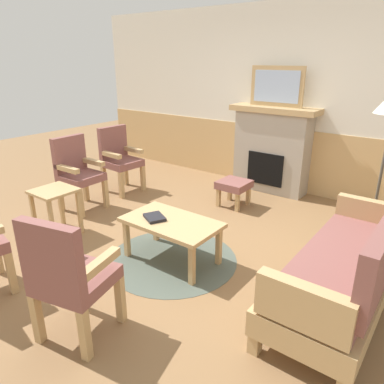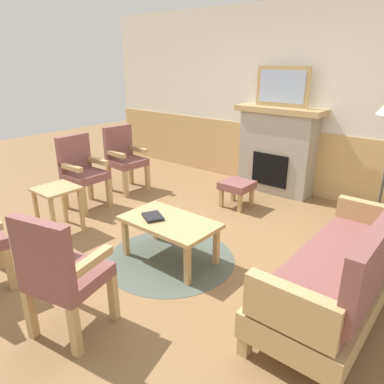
{
  "view_description": "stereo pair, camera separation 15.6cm",
  "coord_description": "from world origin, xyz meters",
  "px_view_note": "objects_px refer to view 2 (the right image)",
  "views": [
    {
      "loc": [
        2.25,
        -2.62,
        1.94
      ],
      "look_at": [
        0.0,
        0.35,
        0.55
      ],
      "focal_mm": 33.68,
      "sensor_mm": 36.0,
      "label": 1
    },
    {
      "loc": [
        2.37,
        -2.52,
        1.94
      ],
      "look_at": [
        0.0,
        0.35,
        0.55
      ],
      "focal_mm": 33.68,
      "sensor_mm": 36.0,
      "label": 2
    }
  ],
  "objects_px": {
    "armchair_near_fireplace": "(81,169)",
    "armchair_front_left": "(60,271)",
    "couch": "(343,271)",
    "side_table": "(57,197)",
    "coffee_table": "(169,225)",
    "book_on_table": "(153,217)",
    "armchair_by_window_left": "(124,156)",
    "fireplace": "(277,150)",
    "framed_picture": "(282,87)",
    "footstool": "(237,187)"
  },
  "relations": [
    {
      "from": "couch",
      "to": "side_table",
      "type": "distance_m",
      "value": 3.1
    },
    {
      "from": "framed_picture",
      "to": "armchair_near_fireplace",
      "type": "distance_m",
      "value": 3.01
    },
    {
      "from": "armchair_near_fireplace",
      "to": "side_table",
      "type": "relative_size",
      "value": 1.78
    },
    {
      "from": "book_on_table",
      "to": "armchair_by_window_left",
      "type": "height_order",
      "value": "armchair_by_window_left"
    },
    {
      "from": "armchair_near_fireplace",
      "to": "side_table",
      "type": "distance_m",
      "value": 0.79
    },
    {
      "from": "coffee_table",
      "to": "book_on_table",
      "type": "bearing_deg",
      "value": -156.92
    },
    {
      "from": "footstool",
      "to": "side_table",
      "type": "xyz_separation_m",
      "value": [
        -1.18,
        -1.98,
        0.15
      ]
    },
    {
      "from": "armchair_near_fireplace",
      "to": "armchair_front_left",
      "type": "height_order",
      "value": "same"
    },
    {
      "from": "armchair_near_fireplace",
      "to": "armchair_by_window_left",
      "type": "height_order",
      "value": "same"
    },
    {
      "from": "fireplace",
      "to": "framed_picture",
      "type": "xyz_separation_m",
      "value": [
        0.0,
        0.0,
        0.91
      ]
    },
    {
      "from": "coffee_table",
      "to": "armchair_near_fireplace",
      "type": "bearing_deg",
      "value": 171.24
    },
    {
      "from": "armchair_by_window_left",
      "to": "armchair_front_left",
      "type": "bearing_deg",
      "value": -48.34
    },
    {
      "from": "footstool",
      "to": "side_table",
      "type": "distance_m",
      "value": 2.31
    },
    {
      "from": "framed_picture",
      "to": "book_on_table",
      "type": "height_order",
      "value": "framed_picture"
    },
    {
      "from": "armchair_near_fireplace",
      "to": "armchair_front_left",
      "type": "bearing_deg",
      "value": -37.49
    },
    {
      "from": "coffee_table",
      "to": "armchair_near_fireplace",
      "type": "distance_m",
      "value": 1.92
    },
    {
      "from": "couch",
      "to": "armchair_front_left",
      "type": "distance_m",
      "value": 2.11
    },
    {
      "from": "coffee_table",
      "to": "armchair_near_fireplace",
      "type": "xyz_separation_m",
      "value": [
        -1.89,
        0.29,
        0.15
      ]
    },
    {
      "from": "armchair_near_fireplace",
      "to": "armchair_by_window_left",
      "type": "distance_m",
      "value": 0.83
    },
    {
      "from": "armchair_front_left",
      "to": "framed_picture",
      "type": "bearing_deg",
      "value": 94.22
    },
    {
      "from": "book_on_table",
      "to": "fireplace",
      "type": "bearing_deg",
      "value": 89.64
    },
    {
      "from": "couch",
      "to": "armchair_near_fireplace",
      "type": "distance_m",
      "value": 3.5
    },
    {
      "from": "couch",
      "to": "book_on_table",
      "type": "relative_size",
      "value": 8.19
    },
    {
      "from": "fireplace",
      "to": "book_on_table",
      "type": "height_order",
      "value": "fireplace"
    },
    {
      "from": "couch",
      "to": "armchair_near_fireplace",
      "type": "relative_size",
      "value": 1.84
    },
    {
      "from": "book_on_table",
      "to": "armchair_front_left",
      "type": "xyz_separation_m",
      "value": [
        0.3,
        -1.19,
        0.08
      ]
    },
    {
      "from": "armchair_by_window_left",
      "to": "side_table",
      "type": "xyz_separation_m",
      "value": [
        0.54,
        -1.47,
        -0.1
      ]
    },
    {
      "from": "armchair_by_window_left",
      "to": "fireplace",
      "type": "bearing_deg",
      "value": 37.63
    },
    {
      "from": "fireplace",
      "to": "framed_picture",
      "type": "bearing_deg",
      "value": 90.0
    },
    {
      "from": "armchair_near_fireplace",
      "to": "footstool",
      "type": "bearing_deg",
      "value": 39.18
    },
    {
      "from": "coffee_table",
      "to": "book_on_table",
      "type": "relative_size",
      "value": 4.37
    },
    {
      "from": "side_table",
      "to": "armchair_front_left",
      "type": "bearing_deg",
      "value": -30.01
    },
    {
      "from": "couch",
      "to": "side_table",
      "type": "bearing_deg",
      "value": -168.9
    },
    {
      "from": "fireplace",
      "to": "armchair_by_window_left",
      "type": "height_order",
      "value": "fireplace"
    },
    {
      "from": "book_on_table",
      "to": "armchair_near_fireplace",
      "type": "height_order",
      "value": "armchair_near_fireplace"
    },
    {
      "from": "couch",
      "to": "book_on_table",
      "type": "bearing_deg",
      "value": -169.99
    },
    {
      "from": "couch",
      "to": "book_on_table",
      "type": "distance_m",
      "value": 1.8
    },
    {
      "from": "book_on_table",
      "to": "armchair_near_fireplace",
      "type": "distance_m",
      "value": 1.77
    },
    {
      "from": "couch",
      "to": "armchair_front_left",
      "type": "xyz_separation_m",
      "value": [
        -1.47,
        -1.5,
        0.14
      ]
    },
    {
      "from": "fireplace",
      "to": "armchair_by_window_left",
      "type": "relative_size",
      "value": 1.33
    },
    {
      "from": "couch",
      "to": "footstool",
      "type": "xyz_separation_m",
      "value": [
        -1.86,
        1.38,
        -0.11
      ]
    },
    {
      "from": "couch",
      "to": "footstool",
      "type": "distance_m",
      "value": 2.32
    },
    {
      "from": "footstool",
      "to": "book_on_table",
      "type": "bearing_deg",
      "value": -86.94
    },
    {
      "from": "book_on_table",
      "to": "side_table",
      "type": "relative_size",
      "value": 0.4
    },
    {
      "from": "footstool",
      "to": "side_table",
      "type": "relative_size",
      "value": 0.73
    },
    {
      "from": "coffee_table",
      "to": "armchair_by_window_left",
      "type": "height_order",
      "value": "armchair_by_window_left"
    },
    {
      "from": "couch",
      "to": "armchair_by_window_left",
      "type": "distance_m",
      "value": 3.69
    },
    {
      "from": "armchair_near_fireplace",
      "to": "side_table",
      "type": "bearing_deg",
      "value": -54.95
    },
    {
      "from": "coffee_table",
      "to": "armchair_near_fireplace",
      "type": "height_order",
      "value": "armchair_near_fireplace"
    },
    {
      "from": "footstool",
      "to": "armchair_by_window_left",
      "type": "height_order",
      "value": "armchair_by_window_left"
    }
  ]
}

